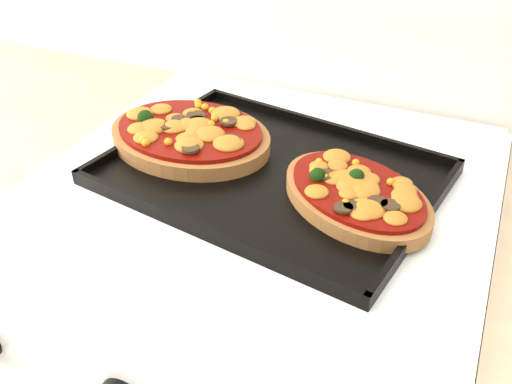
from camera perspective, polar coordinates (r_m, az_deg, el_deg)
The scene contains 3 objects.
baking_tray at distance 0.76m, azimuth 1.53°, elevation 2.06°, with size 0.42×0.31×0.02m, color black.
pizza_left at distance 0.83m, azimuth -6.63°, elevation 5.85°, with size 0.24×0.19×0.04m, color #9F6837, non-canonical shape.
pizza_right at distance 0.71m, azimuth 10.02°, elevation -0.11°, with size 0.21×0.14×0.03m, color #9F6837, non-canonical shape.
Camera 1 is at (0.25, 1.11, 1.33)m, focal length 40.00 mm.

